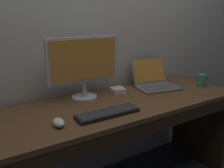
# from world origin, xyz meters

# --- Properties ---
(back_wall) EXTENTS (4.94, 0.04, 2.62)m
(back_wall) POSITION_xyz_m (0.00, 0.37, 1.31)
(back_wall) COLOR beige
(back_wall) RESTS_ON ground
(desk) EXTENTS (1.81, 0.64, 0.78)m
(desk) POSITION_xyz_m (0.00, -0.01, 0.59)
(desk) COLOR brown
(desk) RESTS_ON ground
(laptop_space_gray) EXTENTS (0.38, 0.36, 0.23)m
(laptop_space_gray) POSITION_xyz_m (0.43, 0.12, 0.82)
(laptop_space_gray) COLOR slate
(laptop_space_gray) RESTS_ON desk
(external_monitor) EXTENTS (0.54, 0.18, 0.45)m
(external_monitor) POSITION_xyz_m (-0.20, 0.18, 1.04)
(external_monitor) COLOR #B7B7BC
(external_monitor) RESTS_ON desk
(wired_keyboard) EXTENTS (0.41, 0.12, 0.02)m
(wired_keyboard) POSITION_xyz_m (-0.21, -0.16, 0.80)
(wired_keyboard) COLOR black
(wired_keyboard) RESTS_ON desk
(computer_mouse) EXTENTS (0.06, 0.10, 0.04)m
(computer_mouse) POSITION_xyz_m (-0.52, -0.14, 0.81)
(computer_mouse) COLOR white
(computer_mouse) RESTS_ON desk
(external_drive_box) EXTENTS (0.11, 0.12, 0.04)m
(external_drive_box) POSITION_xyz_m (0.08, 0.18, 0.80)
(external_drive_box) COLOR silver
(external_drive_box) RESTS_ON desk
(coffee_mug) EXTENTS (0.11, 0.07, 0.10)m
(coffee_mug) POSITION_xyz_m (0.79, -0.06, 0.84)
(coffee_mug) COLOR #388E56
(coffee_mug) RESTS_ON desk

